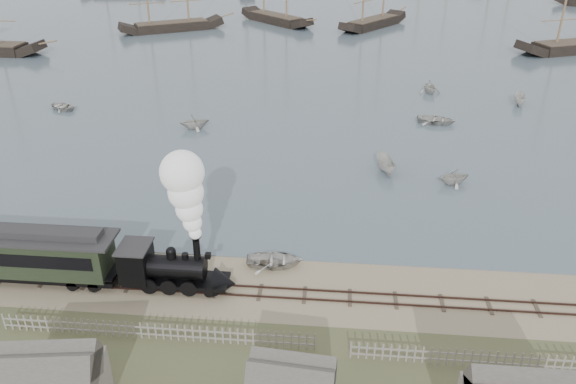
{
  "coord_description": "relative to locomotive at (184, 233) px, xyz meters",
  "views": [
    {
      "loc": [
        3.65,
        -31.82,
        23.43
      ],
      "look_at": [
        0.16,
        6.01,
        3.5
      ],
      "focal_mm": 35.0,
      "sensor_mm": 36.0,
      "label": 1
    }
  ],
  "objects": [
    {
      "name": "ground",
      "position": [
        5.82,
        2.0,
        -4.42
      ],
      "size": [
        600.0,
        600.0,
        0.0
      ],
      "primitive_type": "plane",
      "color": "tan",
      "rests_on": "ground"
    },
    {
      "name": "rail_track",
      "position": [
        5.82,
        0.0,
        -4.38
      ],
      "size": [
        120.0,
        1.8,
        0.16
      ],
      "color": "#36221D",
      "rests_on": "ground"
    },
    {
      "name": "picket_fence_west",
      "position": [
        -0.68,
        -5.0,
        -4.42
      ],
      "size": [
        19.0,
        0.1,
        1.2
      ],
      "primitive_type": null,
      "color": "gray",
      "rests_on": "ground"
    },
    {
      "name": "picket_fence_east",
      "position": [
        18.32,
        -5.5,
        -4.42
      ],
      "size": [
        15.0,
        0.1,
        1.2
      ],
      "primitive_type": null,
      "color": "gray",
      "rests_on": "ground"
    },
    {
      "name": "locomotive",
      "position": [
        0.0,
        0.0,
        0.0
      ],
      "size": [
        7.68,
        2.87,
        9.58
      ],
      "color": "black",
      "rests_on": "ground"
    },
    {
      "name": "passenger_coach",
      "position": [
        -12.18,
        -0.0,
        -2.16
      ],
      "size": [
        14.77,
        2.85,
        3.59
      ],
      "color": "black",
      "rests_on": "ground"
    },
    {
      "name": "beached_dinghy",
      "position": [
        5.47,
        3.26,
        -4.0
      ],
      "size": [
        3.19,
        4.24,
        0.83
      ],
      "primitive_type": "imported",
      "rotation": [
        0.0,
        0.0,
        1.65
      ],
      "color": "#BCBAB3",
      "rests_on": "ground"
    },
    {
      "name": "rowboat_1",
      "position": [
        -6.67,
        29.1,
        -3.48
      ],
      "size": [
        3.89,
        4.15,
        1.76
      ],
      "primitive_type": "imported",
      "rotation": [
        0.0,
        0.0,
        1.94
      ],
      "color": "#BCBAB3",
      "rests_on": "harbor_water"
    },
    {
      "name": "rowboat_2",
      "position": [
        14.27,
        19.63,
        -3.63
      ],
      "size": [
        3.98,
        2.25,
        1.45
      ],
      "primitive_type": "imported",
      "rotation": [
        0.0,
        0.0,
        3.38
      ],
      "color": "#BCBAB3",
      "rests_on": "harbor_water"
    },
    {
      "name": "rowboat_3",
      "position": [
        21.04,
        33.37,
        -3.9
      ],
      "size": [
        3.95,
        4.94,
        0.91
      ],
      "primitive_type": "imported",
      "rotation": [
        0.0,
        0.0,
        1.38
      ],
      "color": "#BCBAB3",
      "rests_on": "harbor_water"
    },
    {
      "name": "rowboat_4",
      "position": [
        20.39,
        17.53,
        -3.58
      ],
      "size": [
        3.38,
        3.63,
        1.56
      ],
      "primitive_type": "imported",
      "rotation": [
        0.0,
        0.0,
        5.04
      ],
      "color": "#BCBAB3",
      "rests_on": "harbor_water"
    },
    {
      "name": "rowboat_5",
      "position": [
        32.49,
        41.23,
        -3.69
      ],
      "size": [
        3.63,
        2.03,
        1.32
      ],
      "primitive_type": "imported",
      "rotation": [
        0.0,
        0.0,
        2.91
      ],
      "color": "#BCBAB3",
      "rests_on": "harbor_water"
    },
    {
      "name": "rowboat_6",
      "position": [
        -24.89,
        34.22,
        -3.96
      ],
      "size": [
        4.2,
        4.67,
        0.79
      ],
      "primitive_type": "imported",
      "rotation": [
        0.0,
        0.0,
        4.23
      ],
      "color": "#BCBAB3",
      "rests_on": "harbor_water"
    },
    {
      "name": "rowboat_7",
      "position": [
        21.76,
        45.08,
        -3.48
      ],
      "size": [
        4.06,
        3.77,
        1.76
      ],
      "primitive_type": "imported",
      "rotation": [
        0.0,
        0.0,
        0.32
      ],
      "color": "#BCBAB3",
      "rests_on": "harbor_water"
    }
  ]
}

